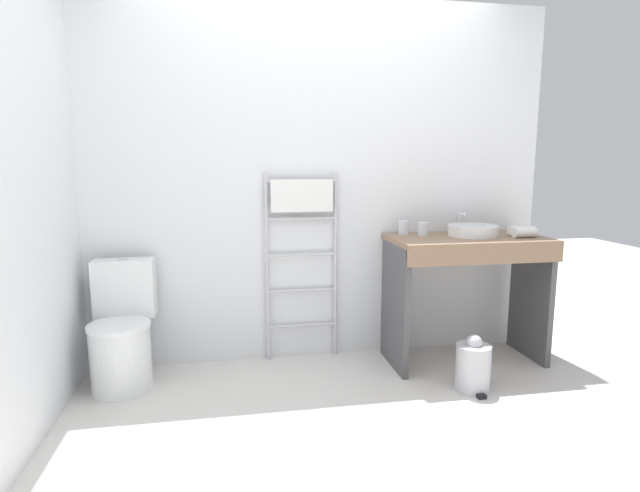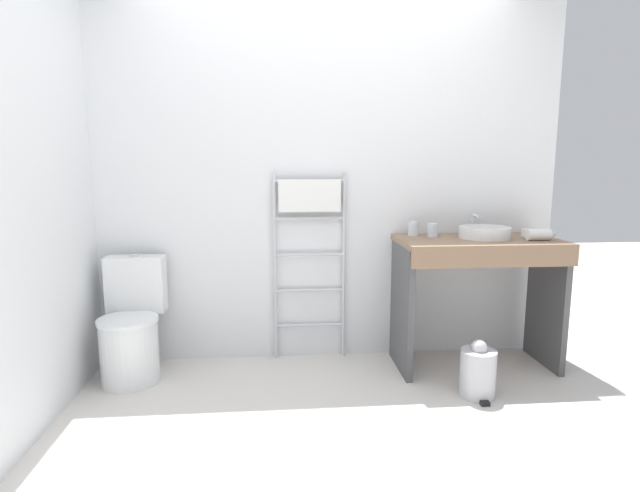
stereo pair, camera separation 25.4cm
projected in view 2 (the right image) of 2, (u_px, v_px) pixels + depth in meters
name	position (u px, v px, depth m)	size (l,w,h in m)	color
ground_plane	(348.00, 455.00, 2.34)	(12.00, 12.00, 0.00)	silver
wall_back	(323.00, 183.00, 3.44)	(3.27, 0.12, 2.43)	silver
wall_side	(37.00, 189.00, 2.63)	(0.12, 1.89, 2.43)	silver
toilet	(131.00, 330.00, 3.14)	(0.37, 0.49, 0.77)	white
towel_radiator	(310.00, 225.00, 3.37)	(0.50, 0.06, 1.29)	silver
vanity_counter	(477.00, 280.00, 3.28)	(1.04, 0.56, 0.87)	#84664C
sink_basin	(484.00, 232.00, 3.28)	(0.33, 0.33, 0.07)	white
faucet	(474.00, 221.00, 3.45)	(0.02, 0.10, 0.14)	silver
cup_near_wall	(413.00, 229.00, 3.39)	(0.07, 0.07, 0.10)	silver
cup_near_edge	(433.00, 230.00, 3.34)	(0.07, 0.07, 0.09)	silver
hair_dryer	(539.00, 234.00, 3.18)	(0.20, 0.16, 0.07)	white
trash_bin	(478.00, 372.00, 2.91)	(0.21, 0.24, 0.35)	#B7B7BC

